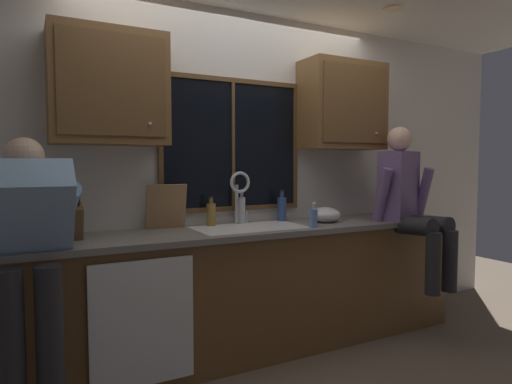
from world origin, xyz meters
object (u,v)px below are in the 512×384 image
object	(u,v)px
bottle_tall_clear	(211,214)
bottle_amber_small	(242,209)
person_standing	(27,248)
bottle_green_glass	(282,208)
cutting_board	(166,207)
person_sitting_on_counter	(408,198)
knife_block	(72,222)
soap_dispenser	(313,218)
mixing_bowl	(325,215)

from	to	relation	value
bottle_tall_clear	bottle_amber_small	bearing A→B (deg)	-0.49
person_standing	bottle_green_glass	distance (m)	1.88
cutting_board	bottle_tall_clear	bearing A→B (deg)	-3.09
person_sitting_on_counter	knife_block	world-z (taller)	person_sitting_on_counter
bottle_tall_clear	bottle_green_glass	bearing A→B (deg)	-0.42
person_standing	bottle_tall_clear	xyz separation A→B (m)	(1.21, 0.50, 0.06)
knife_block	bottle_amber_small	bearing A→B (deg)	8.20
person_standing	bottle_amber_small	xyz separation A→B (m)	(1.46, 0.49, 0.08)
soap_dispenser	bottle_tall_clear	size ratio (longest dim) A/B	0.84
bottle_tall_clear	soap_dispenser	bearing A→B (deg)	-33.22
knife_block	mixing_bowl	world-z (taller)	knife_block
bottle_amber_small	knife_block	bearing A→B (deg)	-171.80
person_sitting_on_counter	bottle_tall_clear	bearing A→B (deg)	162.71
person_standing	bottle_tall_clear	bearing A→B (deg)	22.32
knife_block	bottle_green_glass	distance (m)	1.58
bottle_tall_clear	bottle_amber_small	xyz separation A→B (m)	(0.25, -0.00, 0.02)
bottle_green_glass	bottle_amber_small	xyz separation A→B (m)	(-0.36, 0.00, 0.01)
mixing_bowl	cutting_board	bearing A→B (deg)	169.30
person_sitting_on_counter	bottle_tall_clear	world-z (taller)	person_sitting_on_counter
person_standing	bottle_green_glass	xyz separation A→B (m)	(1.82, 0.49, 0.07)
knife_block	person_sitting_on_counter	bearing A→B (deg)	-6.72
mixing_bowl	bottle_tall_clear	size ratio (longest dim) A/B	1.13
cutting_board	soap_dispenser	world-z (taller)	cutting_board
cutting_board	bottle_green_glass	world-z (taller)	cutting_board
knife_block	soap_dispenser	world-z (taller)	knife_block
knife_block	bottle_amber_small	world-z (taller)	knife_block
mixing_bowl	soap_dispenser	xyz separation A→B (m)	(-0.25, -0.20, 0.01)
knife_block	bottle_tall_clear	world-z (taller)	knife_block
person_sitting_on_counter	mixing_bowl	xyz separation A→B (m)	(-0.63, 0.26, -0.13)
bottle_tall_clear	bottle_amber_small	world-z (taller)	bottle_amber_small
knife_block	bottle_tall_clear	bearing A→B (deg)	10.40
cutting_board	bottle_green_glass	xyz separation A→B (m)	(0.94, -0.02, -0.05)
soap_dispenser	bottle_tall_clear	distance (m)	0.75
cutting_board	bottle_tall_clear	distance (m)	0.34
person_standing	soap_dispenser	bearing A→B (deg)	2.64
mixing_bowl	bottle_tall_clear	world-z (taller)	bottle_tall_clear
soap_dispenser	bottle_amber_small	bearing A→B (deg)	132.72
person_sitting_on_counter	cutting_board	distance (m)	1.90
cutting_board	bottle_green_glass	size ratio (longest dim) A/B	1.30
person_standing	bottle_amber_small	size ratio (longest dim) A/B	5.73
person_standing	knife_block	distance (m)	0.41
mixing_bowl	soap_dispenser	distance (m)	0.32
person_standing	person_sitting_on_counter	world-z (taller)	person_sitting_on_counter
mixing_bowl	soap_dispenser	world-z (taller)	soap_dispenser
mixing_bowl	bottle_green_glass	distance (m)	0.35
knife_block	cutting_board	xyz separation A→B (m)	(0.64, 0.20, 0.05)
cutting_board	soap_dispenser	size ratio (longest dim) A/B	1.75
person_standing	person_sitting_on_counter	xyz separation A→B (m)	(2.72, 0.03, 0.15)
soap_dispenser	bottle_green_glass	xyz separation A→B (m)	(-0.02, 0.41, 0.03)
mixing_bowl	bottle_tall_clear	distance (m)	0.91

